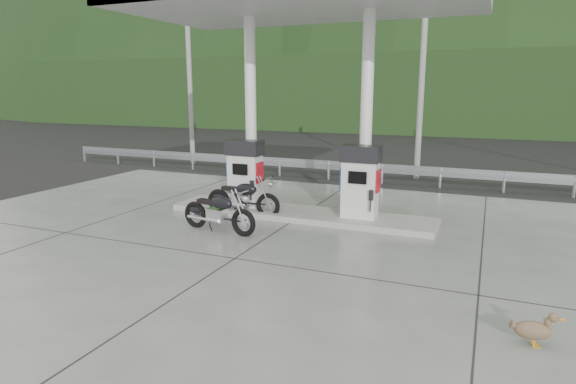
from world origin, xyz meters
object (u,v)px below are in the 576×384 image
at_px(motorcycle_left, 219,213).
at_px(motorcycle_right, 243,198).
at_px(gas_pump_right, 360,182).
at_px(duck, 533,331).
at_px(gas_pump_left, 245,173).

relative_size(motorcycle_left, motorcycle_right, 0.98).
relative_size(gas_pump_right, motorcycle_left, 0.93).
distance_m(motorcycle_right, duck, 7.99).
bearing_deg(motorcycle_left, motorcycle_right, 104.92).
bearing_deg(duck, motorcycle_right, 137.40).
bearing_deg(gas_pump_left, motorcycle_right, -70.31).
bearing_deg(motorcycle_left, duck, -16.27).
height_order(motorcycle_left, duck, motorcycle_left).
bearing_deg(gas_pump_right, duck, -53.80).
height_order(gas_pump_right, duck, gas_pump_right).
relative_size(gas_pump_left, motorcycle_left, 0.93).
bearing_deg(motorcycle_right, gas_pump_left, 108.17).
distance_m(motorcycle_left, duck, 7.05).
relative_size(gas_pump_left, motorcycle_right, 0.91).
xyz_separation_m(gas_pump_left, motorcycle_right, (0.16, -0.44, -0.58)).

